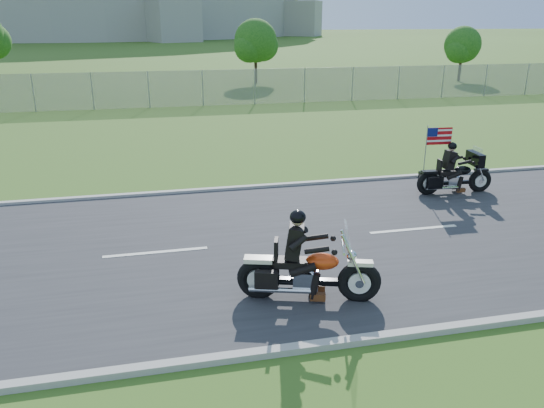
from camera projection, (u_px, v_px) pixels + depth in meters
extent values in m
plane|color=#355119|center=(248.00, 246.00, 11.76)|extent=(420.00, 420.00, 0.00)
cube|color=#28282B|center=(248.00, 245.00, 11.75)|extent=(120.00, 8.00, 0.04)
cube|color=#9E9B93|center=(223.00, 189.00, 15.47)|extent=(120.00, 0.18, 0.12)
cube|color=#9E9B93|center=(295.00, 349.00, 8.01)|extent=(120.00, 0.18, 0.12)
cube|color=gray|center=(92.00, 91.00, 28.80)|extent=(60.00, 0.03, 2.00)
cylinder|color=#382316|center=(256.00, 67.00, 40.18)|extent=(0.22, 0.22, 2.52)
sphere|color=#194913|center=(255.00, 41.00, 39.55)|extent=(3.20, 3.20, 3.20)
sphere|color=#194913|center=(263.00, 45.00, 40.25)|extent=(2.40, 2.40, 2.40)
sphere|color=#194913|center=(249.00, 47.00, 39.22)|extent=(2.24, 2.24, 2.24)
cylinder|color=#382316|center=(460.00, 67.00, 41.68)|extent=(0.22, 0.22, 2.24)
sphere|color=#194913|center=(463.00, 45.00, 41.12)|extent=(2.80, 2.80, 2.80)
sphere|color=#194913|center=(466.00, 48.00, 41.73)|extent=(2.10, 2.10, 2.10)
sphere|color=#194913|center=(459.00, 50.00, 40.83)|extent=(1.96, 1.96, 1.96)
torus|color=black|center=(359.00, 282.00, 9.32)|extent=(0.80, 0.40, 0.77)
torus|color=black|center=(259.00, 279.00, 9.43)|extent=(0.80, 0.40, 0.77)
ellipsoid|color=red|center=(322.00, 261.00, 9.23)|extent=(0.66, 0.49, 0.29)
cube|color=black|center=(291.00, 263.00, 9.28)|extent=(0.64, 0.47, 0.13)
cube|color=black|center=(294.00, 241.00, 9.15)|extent=(0.36, 0.47, 0.58)
sphere|color=black|center=(298.00, 217.00, 8.99)|extent=(0.35, 0.35, 0.28)
cube|color=silver|center=(348.00, 235.00, 9.04)|extent=(0.18, 0.47, 0.42)
torus|color=black|center=(480.00, 181.00, 15.24)|extent=(0.69, 0.21, 0.69)
torus|color=black|center=(428.00, 183.00, 15.00)|extent=(0.69, 0.21, 0.69)
ellipsoid|color=black|center=(462.00, 170.00, 15.04)|extent=(0.53, 0.33, 0.26)
cube|color=black|center=(446.00, 172.00, 14.97)|extent=(0.52, 0.31, 0.11)
cube|color=black|center=(449.00, 160.00, 14.86)|extent=(0.24, 0.38, 0.51)
sphere|color=black|center=(452.00, 146.00, 14.74)|extent=(0.26, 0.26, 0.25)
cube|color=black|center=(475.00, 159.00, 14.98)|extent=(0.25, 0.75, 0.37)
cube|color=#B70C11|center=(439.00, 136.00, 14.78)|extent=(0.74, 0.06, 0.48)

